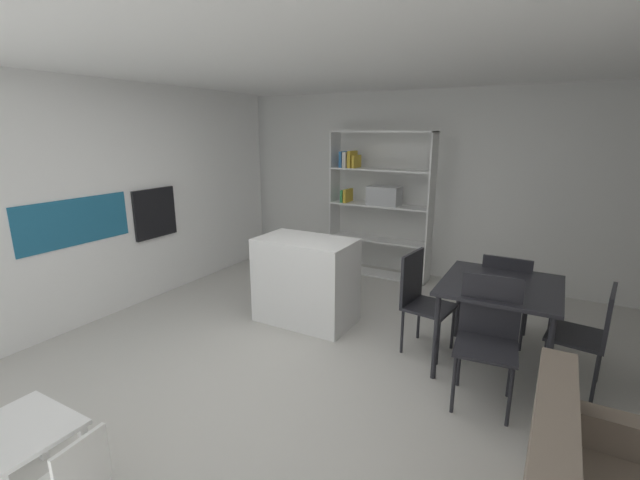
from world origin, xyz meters
The scene contains 14 objects.
ground_plane centered at (0.00, 0.00, 0.00)m, with size 8.56×8.56×0.00m, color beige.
ceiling_slab centered at (0.00, 0.00, 2.60)m, with size 6.15×6.23×0.06m.
back_partition centered at (0.00, 3.09, 1.29)m, with size 6.15×0.06×2.57m, color silver.
tall_cabinet_run_left centered at (-2.69, 0.00, 1.29)m, with size 0.65×5.62×2.57m, color white.
cabinet_niche_splashback centered at (-2.36, -0.34, 1.13)m, with size 0.01×1.19×0.48m.
built_in_oven centered at (-2.34, 0.65, 1.06)m, with size 0.06×0.59×0.60m.
kitchen_island centered at (-0.34, 0.89, 0.46)m, with size 1.03×0.62×0.93m, color white.
open_bookshelf centered at (-0.27, 2.73, 1.10)m, with size 1.45×0.31×2.03m.
child_table centered at (-0.49, -1.91, 0.38)m, with size 0.57×0.49×0.46m.
dining_table centered at (1.61, 0.88, 0.70)m, with size 0.95×0.99×0.78m.
dining_chair_island_side centered at (0.92, 0.89, 0.55)m, with size 0.46×0.48×0.94m.
dining_chair_far centered at (1.61, 1.40, 0.54)m, with size 0.44×0.43×0.90m.
dining_chair_window_side centered at (2.29, 0.87, 0.53)m, with size 0.47×0.51×0.88m.
dining_chair_near centered at (1.60, 0.36, 0.58)m, with size 0.48×0.48×0.98m.
Camera 1 is at (1.95, -2.86, 2.05)m, focal length 24.08 mm.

